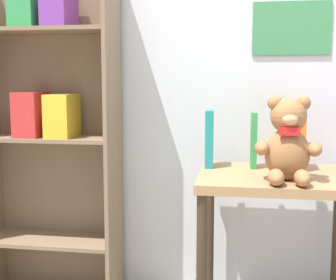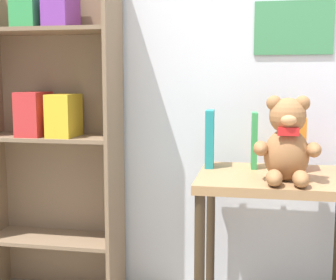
{
  "view_description": "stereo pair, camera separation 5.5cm",
  "coord_description": "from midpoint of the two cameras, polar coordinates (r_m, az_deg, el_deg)",
  "views": [
    {
      "loc": [
        0.01,
        -0.98,
        1.06
      ],
      "look_at": [
        -0.29,
        0.98,
        0.8
      ],
      "focal_mm": 50.0,
      "sensor_mm": 36.0,
      "label": 1
    },
    {
      "loc": [
        0.07,
        -0.97,
        1.06
      ],
      "look_at": [
        -0.29,
        0.98,
        0.8
      ],
      "focal_mm": 50.0,
      "sensor_mm": 36.0,
      "label": 2
    }
  ],
  "objects": [
    {
      "name": "book_standing_teal",
      "position": [
        2.05,
        5.87,
        0.17
      ],
      "size": [
        0.04,
        0.12,
        0.25
      ],
      "primitive_type": "cube",
      "rotation": [
        0.0,
        0.0,
        0.05
      ],
      "color": "teal",
      "rests_on": "display_table"
    },
    {
      "name": "display_table",
      "position": [
        1.96,
        13.9,
        -7.15
      ],
      "size": [
        0.63,
        0.51,
        0.67
      ],
      "color": "#9E754C",
      "rests_on": "ground_plane"
    },
    {
      "name": "bookshelf_side",
      "position": [
        2.3,
        -13.18,
        2.99
      ],
      "size": [
        0.65,
        0.27,
        1.55
      ],
      "color": "#7F664C",
      "rests_on": "ground_plane"
    },
    {
      "name": "book_standing_green",
      "position": [
        2.05,
        11.22,
        -0.03
      ],
      "size": [
        0.03,
        0.1,
        0.24
      ],
      "primitive_type": "cube",
      "rotation": [
        0.0,
        0.0,
        0.03
      ],
      "color": "#33934C",
      "rests_on": "display_table"
    },
    {
      "name": "book_standing_orange",
      "position": [
        2.05,
        16.55,
        -0.43
      ],
      "size": [
        0.05,
        0.15,
        0.22
      ],
      "primitive_type": "cube",
      "rotation": [
        0.0,
        0.0,
        -0.04
      ],
      "color": "orange",
      "rests_on": "display_table"
    },
    {
      "name": "teddy_bear",
      "position": [
        1.8,
        15.15,
        -0.34
      ],
      "size": [
        0.25,
        0.22,
        0.32
      ],
      "color": "#99663D",
      "rests_on": "display_table"
    },
    {
      "name": "wall_back",
      "position": [
        2.26,
        9.7,
        12.33
      ],
      "size": [
        4.8,
        0.07,
        2.5
      ],
      "color": "silver",
      "rests_on": "ground_plane"
    }
  ]
}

